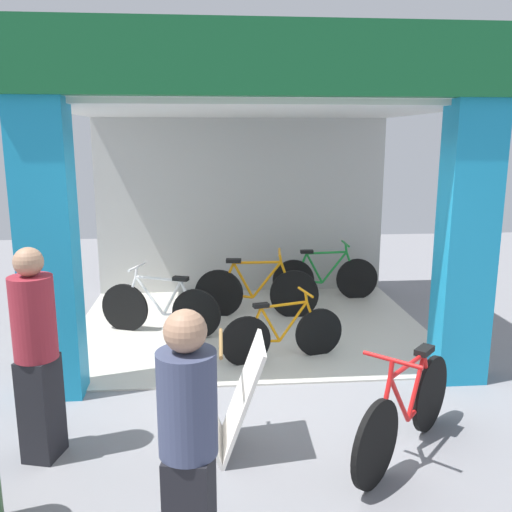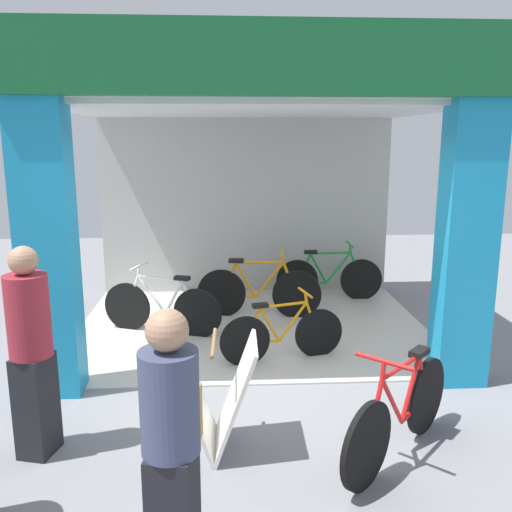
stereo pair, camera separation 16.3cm
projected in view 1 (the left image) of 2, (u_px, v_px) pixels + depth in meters
name	position (u px, v px, depth m)	size (l,w,h in m)	color
ground_plane	(263.00, 386.00, 5.53)	(17.02, 17.02, 0.00)	gray
shop_facade	(250.00, 188.00, 6.79)	(4.71, 3.83, 3.44)	beige
bicycle_inside_0	(256.00, 291.00, 7.55)	(1.71, 0.47, 0.94)	black
bicycle_inside_1	(283.00, 334.00, 6.09)	(1.40, 0.44, 0.79)	black
bicycle_inside_2	(160.00, 308.00, 6.89)	(1.52, 0.60, 0.88)	black
bicycle_inside_3	(325.00, 277.00, 8.39)	(1.62, 0.44, 0.89)	black
bicycle_parked_0	(406.00, 412.00, 4.26)	(1.18, 1.23, 0.91)	black
sandwich_board_sign	(222.00, 396.00, 4.31)	(0.68, 0.61, 0.93)	silver
pedestrian_0	(190.00, 451.00, 2.90)	(0.36, 0.61, 1.62)	black
pedestrian_1	(36.00, 353.00, 4.14)	(0.39, 0.39, 1.67)	black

